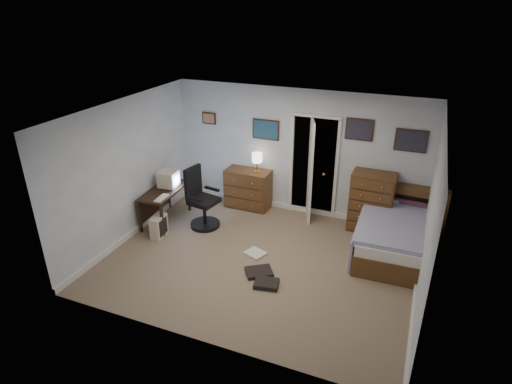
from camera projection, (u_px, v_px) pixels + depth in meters
floor at (259, 260)px, 7.19m from camera, size 5.00×4.00×0.02m
computer_desk at (161, 196)px, 8.25m from camera, size 0.61×1.19×0.67m
crt_monitor at (168, 179)px, 8.21m from camera, size 0.37×0.34×0.32m
keyboard at (162, 198)px, 7.80m from camera, size 0.16×0.37×0.02m
pc_tower at (159, 226)px, 7.82m from camera, size 0.21×0.39×0.40m
office_chair at (201, 204)px, 8.09m from camera, size 0.66×0.66×1.17m
media_stack at (199, 174)px, 9.62m from camera, size 0.15×0.15×0.75m
low_dresser at (248, 189)px, 8.83m from camera, size 0.93×0.48×0.81m
table_lamp at (257, 158)px, 8.47m from camera, size 0.21×0.21×0.40m
doorway at (317, 162)px, 8.56m from camera, size 0.96×1.12×2.05m
tall_dresser at (371, 202)px, 7.90m from camera, size 0.78×0.47×1.14m
headboard_bookcase at (416, 210)px, 7.75m from camera, size 1.06×0.32×0.94m
bed at (391, 233)px, 7.36m from camera, size 1.16×2.10×0.68m
wall_posters at (327, 132)px, 7.92m from camera, size 4.38×0.04×0.60m
floor_clutter at (261, 272)px, 6.82m from camera, size 0.89×1.09×0.07m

